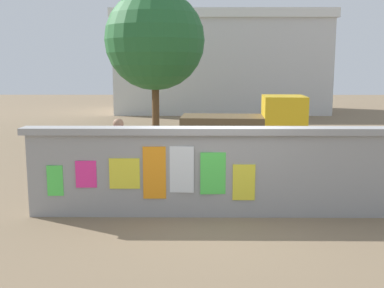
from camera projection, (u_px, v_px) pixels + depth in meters
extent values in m
plane|color=#7A664C|center=(206.00, 144.00, 16.36)|extent=(60.00, 60.00, 0.00)
cube|color=gray|center=(215.00, 175.00, 8.35)|extent=(6.71, 0.30, 1.50)
cube|color=#969696|center=(216.00, 131.00, 8.22)|extent=(6.91, 0.42, 0.12)
cube|color=#4CD84C|center=(55.00, 181.00, 8.23)|extent=(0.28, 0.02, 0.55)
cube|color=#F42D8C|center=(86.00, 174.00, 8.20)|extent=(0.37, 0.02, 0.49)
cube|color=yellow|center=(124.00, 174.00, 8.20)|extent=(0.54, 0.01, 0.55)
cube|color=orange|center=(154.00, 173.00, 8.19)|extent=(0.41, 0.02, 0.94)
cube|color=silver|center=(182.00, 170.00, 8.17)|extent=(0.43, 0.04, 0.83)
cube|color=#4CD84C|center=(213.00, 173.00, 8.18)|extent=(0.45, 0.04, 0.75)
cube|color=yellow|center=(244.00, 182.00, 8.20)|extent=(0.40, 0.01, 0.65)
cylinder|color=black|center=(283.00, 143.00, 14.38)|extent=(0.71, 0.25, 0.70)
cylinder|color=black|center=(289.00, 150.00, 13.10)|extent=(0.71, 0.25, 0.70)
cylinder|color=black|center=(203.00, 142.00, 14.56)|extent=(0.71, 0.25, 0.70)
cylinder|color=black|center=(201.00, 149.00, 13.28)|extent=(0.71, 0.25, 0.70)
cube|color=gold|center=(283.00, 121.00, 13.62)|extent=(1.30, 1.57, 1.50)
cube|color=brown|center=(222.00, 131.00, 13.80)|extent=(2.49, 1.65, 0.90)
cylinder|color=black|center=(156.00, 163.00, 11.64)|extent=(0.61, 0.19, 0.60)
cylinder|color=black|center=(107.00, 161.00, 11.84)|extent=(0.61, 0.21, 0.60)
cube|color=red|center=(131.00, 151.00, 11.69)|extent=(1.02, 0.39, 0.32)
cube|color=black|center=(123.00, 144.00, 11.70)|extent=(0.59, 0.30, 0.10)
cube|color=#262626|center=(152.00, 141.00, 11.56)|extent=(0.13, 0.56, 0.03)
cylinder|color=black|center=(113.00, 147.00, 13.71)|extent=(0.66, 0.06, 0.66)
cylinder|color=black|center=(148.00, 148.00, 13.67)|extent=(0.66, 0.06, 0.66)
cube|color=#1933A5|center=(131.00, 141.00, 13.66)|extent=(0.95, 0.07, 0.06)
cylinder|color=#1933A5|center=(135.00, 134.00, 13.62)|extent=(0.03, 0.03, 0.40)
cube|color=black|center=(135.00, 127.00, 13.59)|extent=(0.20, 0.09, 0.05)
cube|color=black|center=(114.00, 129.00, 13.62)|extent=(0.05, 0.44, 0.03)
cylinder|color=black|center=(201.00, 182.00, 9.60)|extent=(0.65, 0.21, 0.66)
cylinder|color=black|center=(251.00, 185.00, 9.31)|extent=(0.65, 0.21, 0.66)
cube|color=red|center=(226.00, 175.00, 9.43)|extent=(0.93, 0.29, 0.06)
cylinder|color=red|center=(233.00, 165.00, 9.35)|extent=(0.04, 0.04, 0.40)
cube|color=black|center=(233.00, 155.00, 9.32)|extent=(0.21, 0.13, 0.05)
cube|color=black|center=(203.00, 156.00, 9.49)|extent=(0.15, 0.43, 0.03)
cylinder|color=#338CBF|center=(116.00, 176.00, 9.78)|extent=(0.12, 0.12, 0.80)
cylinder|color=#338CBF|center=(123.00, 175.00, 9.89)|extent=(0.12, 0.12, 0.80)
cylinder|color=purple|center=(119.00, 143.00, 9.72)|extent=(0.48, 0.48, 0.60)
sphere|color=#8C664C|center=(118.00, 124.00, 9.65)|extent=(0.22, 0.22, 0.22)
cylinder|color=brown|center=(156.00, 104.00, 19.41)|extent=(0.30, 0.30, 2.34)
sphere|color=#25632E|center=(155.00, 40.00, 18.99)|extent=(4.10, 4.10, 4.10)
cube|color=silver|center=(220.00, 67.00, 28.43)|extent=(12.19, 6.11, 5.35)
cube|color=silver|center=(221.00, 18.00, 27.95)|extent=(12.49, 6.41, 0.50)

